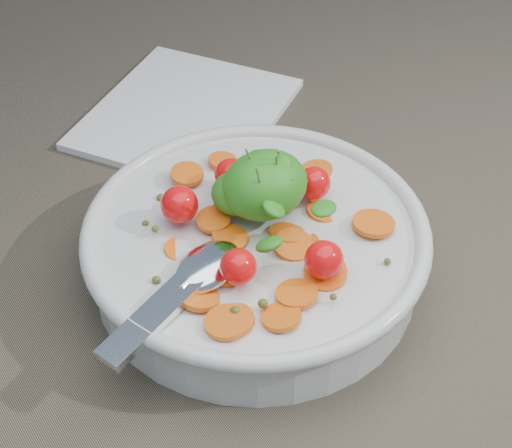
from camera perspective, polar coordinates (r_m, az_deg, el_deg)
ground at (r=0.59m, az=-1.64°, el=-2.20°), size 6.00×6.00×0.00m
bowl at (r=0.55m, az=-0.02°, el=-1.64°), size 0.26×0.24×0.10m
napkin at (r=0.73m, az=-5.09°, el=8.02°), size 0.24×0.23×0.01m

